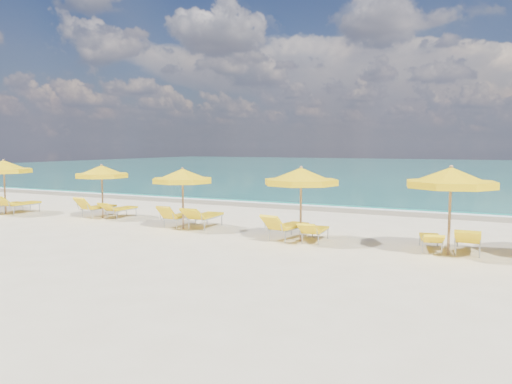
% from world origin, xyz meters
% --- Properties ---
extents(ground_plane, '(120.00, 120.00, 0.00)m').
position_xyz_m(ground_plane, '(0.00, 0.00, 0.00)').
color(ground_plane, beige).
extents(ocean, '(120.00, 80.00, 0.30)m').
position_xyz_m(ocean, '(0.00, 48.00, 0.00)').
color(ocean, '#12655B').
rests_on(ocean, ground).
extents(wet_sand_band, '(120.00, 2.60, 0.01)m').
position_xyz_m(wet_sand_band, '(0.00, 7.40, 0.00)').
color(wet_sand_band, tan).
rests_on(wet_sand_band, ground).
extents(foam_line, '(120.00, 1.20, 0.03)m').
position_xyz_m(foam_line, '(0.00, 8.20, 0.00)').
color(foam_line, white).
rests_on(foam_line, ground).
extents(whitecap_near, '(14.00, 0.36, 0.05)m').
position_xyz_m(whitecap_near, '(-6.00, 17.00, 0.00)').
color(whitecap_near, white).
rests_on(whitecap_near, ground).
extents(whitecap_far, '(18.00, 0.30, 0.05)m').
position_xyz_m(whitecap_far, '(8.00, 24.00, 0.00)').
color(whitecap_far, white).
rests_on(whitecap_far, ground).
extents(umbrella_2, '(2.57, 2.57, 2.27)m').
position_xyz_m(umbrella_2, '(-10.73, -0.32, 1.94)').
color(umbrella_2, '#9E764F').
rests_on(umbrella_2, ground).
extents(umbrella_3, '(2.73, 2.73, 2.12)m').
position_xyz_m(umbrella_3, '(-6.23, 0.54, 1.80)').
color(umbrella_3, '#9E764F').
rests_on(umbrella_3, ground).
extents(umbrella_4, '(2.38, 2.38, 2.11)m').
position_xyz_m(umbrella_4, '(-1.90, -0.25, 1.80)').
color(umbrella_4, '#9E764F').
rests_on(umbrella_4, ground).
extents(umbrella_5, '(2.49, 2.49, 2.24)m').
position_xyz_m(umbrella_5, '(2.46, -0.50, 1.91)').
color(umbrella_5, '#9E764F').
rests_on(umbrella_5, ground).
extents(umbrella_6, '(2.71, 2.71, 2.34)m').
position_xyz_m(umbrella_6, '(6.58, -0.55, 2.00)').
color(umbrella_6, '#9E764F').
rests_on(umbrella_6, ground).
extents(lounger_2_left, '(0.62, 1.67, 0.77)m').
position_xyz_m(lounger_2_left, '(-11.14, 0.06, 0.21)').
color(lounger_2_left, '#A5A8AD').
rests_on(lounger_2_left, ground).
extents(lounger_2_right, '(0.67, 1.93, 0.84)m').
position_xyz_m(lounger_2_right, '(-10.33, 0.11, 0.24)').
color(lounger_2_right, '#A5A8AD').
rests_on(lounger_2_right, ground).
extents(lounger_3_left, '(0.71, 1.78, 0.87)m').
position_xyz_m(lounger_3_left, '(-6.70, 0.79, 0.22)').
color(lounger_3_left, '#A5A8AD').
rests_on(lounger_3_left, ground).
extents(lounger_3_right, '(0.60, 1.72, 0.70)m').
position_xyz_m(lounger_3_right, '(-5.68, 0.96, 0.20)').
color(lounger_3_right, '#A5A8AD').
rests_on(lounger_3_right, ground).
extents(lounger_4_left, '(0.62, 1.72, 0.84)m').
position_xyz_m(lounger_4_left, '(-2.36, 0.19, 0.22)').
color(lounger_4_left, '#A5A8AD').
rests_on(lounger_4_left, ground).
extents(lounger_4_right, '(0.79, 2.05, 0.83)m').
position_xyz_m(lounger_4_right, '(-1.39, 0.33, 0.24)').
color(lounger_4_right, '#A5A8AD').
rests_on(lounger_4_right, ground).
extents(lounger_5_left, '(0.93, 1.93, 0.87)m').
position_xyz_m(lounger_5_left, '(1.98, -0.34, 0.23)').
color(lounger_5_left, '#A5A8AD').
rests_on(lounger_5_left, ground).
extents(lounger_5_right, '(0.63, 1.67, 0.69)m').
position_xyz_m(lounger_5_right, '(2.85, -0.33, 0.20)').
color(lounger_5_right, '#A5A8AD').
rests_on(lounger_5_right, ground).
extents(lounger_6_left, '(0.86, 1.73, 0.61)m').
position_xyz_m(lounger_6_left, '(6.09, -0.14, 0.19)').
color(lounger_6_left, '#A5A8AD').
rests_on(lounger_6_left, ground).
extents(lounger_6_right, '(0.70, 1.97, 0.80)m').
position_xyz_m(lounger_6_right, '(7.02, 0.00, 0.23)').
color(lounger_6_right, '#A5A8AD').
rests_on(lounger_6_right, ground).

